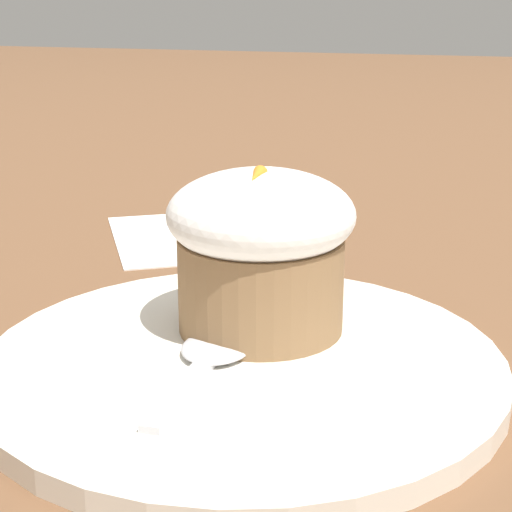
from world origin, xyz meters
The scene contains 5 objects.
ground_plane centered at (0.00, 0.00, 0.00)m, with size 4.00×4.00×0.00m, color brown.
dessert_plate centered at (0.00, 0.00, 0.01)m, with size 0.27×0.27×0.01m.
carrot_cake centered at (-0.04, 0.00, 0.06)m, with size 0.10×0.10×0.09m.
spoon centered at (0.01, -0.01, 0.02)m, with size 0.11×0.04×0.01m.
paper_napkin centered at (-0.23, -0.11, 0.00)m, with size 0.18×0.17×0.00m.
Camera 1 is at (0.39, 0.11, 0.20)m, focal length 60.00 mm.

